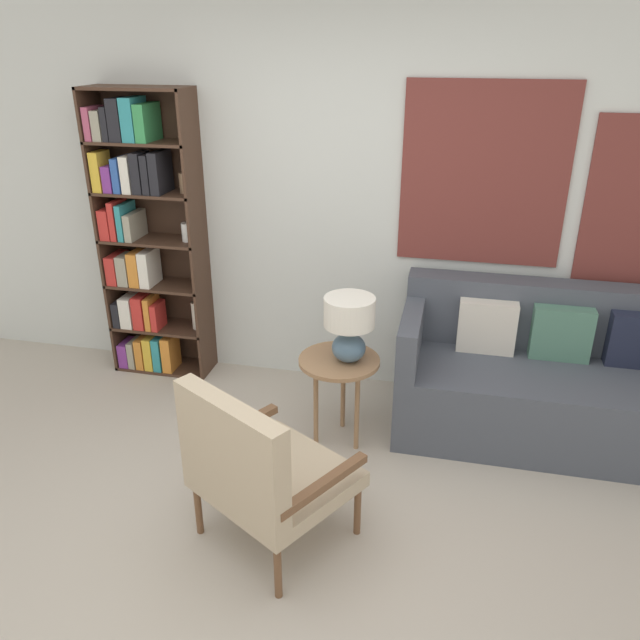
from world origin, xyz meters
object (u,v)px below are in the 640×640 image
at_px(armchair, 256,467).
at_px(table_lamp, 349,323).
at_px(couch, 556,382).
at_px(side_table, 339,369).
at_px(bookshelf, 144,239).

xyz_separation_m(armchair, table_lamp, (0.26, 0.98, 0.33)).
bearing_deg(armchair, couch, 42.39).
relative_size(couch, table_lamp, 4.81).
xyz_separation_m(couch, side_table, (-1.31, -0.39, 0.15)).
height_order(side_table, table_lamp, table_lamp).
bearing_deg(table_lamp, couch, 17.76).
bearing_deg(side_table, table_lamp, -6.81).
relative_size(bookshelf, armchair, 2.27).
relative_size(bookshelf, side_table, 3.57).
relative_size(armchair, couch, 0.46).
relative_size(bookshelf, couch, 1.05).
distance_m(side_table, table_lamp, 0.32).
xyz_separation_m(bookshelf, armchair, (1.34, -1.62, -0.54)).
height_order(couch, side_table, couch).
bearing_deg(table_lamp, bookshelf, 158.24).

